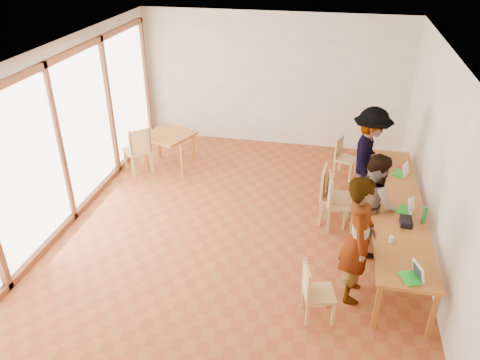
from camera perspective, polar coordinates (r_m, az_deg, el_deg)
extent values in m
plane|color=#9E5026|center=(7.86, -0.50, -7.13)|extent=(8.00, 8.00, 0.00)
cube|color=silver|center=(10.76, 4.05, 11.97)|extent=(6.00, 0.10, 3.00)
cube|color=silver|center=(7.14, 23.70, 0.36)|extent=(0.10, 8.00, 3.00)
cube|color=white|center=(8.18, -21.33, 4.40)|extent=(0.10, 8.00, 3.00)
cube|color=white|center=(6.55, -0.61, 14.75)|extent=(6.00, 8.00, 0.04)
cube|color=#BF632A|center=(7.76, 18.53, -2.93)|extent=(0.80, 4.00, 0.05)
cube|color=#BF632A|center=(6.38, 16.33, -14.62)|extent=(0.06, 0.06, 0.70)
cube|color=#BF632A|center=(9.59, 15.25, 1.36)|extent=(0.06, 0.06, 0.70)
cube|color=#BF632A|center=(6.50, 22.48, -14.95)|extent=(0.06, 0.06, 0.70)
cube|color=#BF632A|center=(9.67, 19.25, 0.95)|extent=(0.06, 0.06, 0.70)
cube|color=#BF632A|center=(9.93, -8.69, 5.47)|extent=(0.90, 0.90, 0.05)
cube|color=#BF632A|center=(9.90, -11.41, 2.73)|extent=(0.05, 0.05, 0.70)
cube|color=#BF632A|center=(10.55, -9.84, 4.57)|extent=(0.05, 0.05, 0.70)
cube|color=#BF632A|center=(9.63, -7.11, 2.35)|extent=(0.05, 0.05, 0.70)
cube|color=#BF632A|center=(10.30, -5.77, 4.26)|extent=(0.05, 0.05, 0.70)
cube|color=#D9B26C|center=(6.33, 9.61, -13.46)|extent=(0.48, 0.48, 0.04)
cube|color=#D9B26C|center=(6.15, 8.13, -12.03)|extent=(0.13, 0.39, 0.41)
cube|color=#D9B26C|center=(8.06, 12.17, -2.84)|extent=(0.51, 0.51, 0.04)
cube|color=#D9B26C|center=(7.90, 10.88, -1.19)|extent=(0.10, 0.46, 0.48)
cube|color=#D9B26C|center=(8.18, 11.48, -2.08)|extent=(0.52, 0.52, 0.05)
cube|color=#D9B26C|center=(8.06, 10.15, -0.20)|extent=(0.09, 0.48, 0.50)
cube|color=#D9B26C|center=(9.77, 12.80, 2.53)|extent=(0.49, 0.49, 0.04)
cube|color=#D9B26C|center=(9.72, 11.96, 3.94)|extent=(0.16, 0.38, 0.41)
cube|color=#D9B26C|center=(9.91, -12.40, 3.56)|extent=(0.68, 0.68, 0.05)
cube|color=#D9B26C|center=(9.61, -12.06, 4.58)|extent=(0.36, 0.38, 0.50)
imported|color=gray|center=(6.43, 14.24, -7.09)|extent=(0.47, 0.70, 1.87)
imported|color=gray|center=(7.53, 16.02, -2.67)|extent=(0.83, 0.95, 1.64)
imported|color=gray|center=(8.76, 15.42, 2.80)|extent=(0.86, 1.28, 1.84)
cube|color=green|center=(6.27, 20.00, -11.18)|extent=(0.28, 0.32, 0.03)
cube|color=white|center=(6.26, 20.92, -10.33)|extent=(0.16, 0.26, 0.22)
cube|color=green|center=(7.59, 19.40, -3.47)|extent=(0.27, 0.31, 0.03)
cube|color=white|center=(7.53, 20.17, -3.06)|extent=(0.16, 0.25, 0.21)
cube|color=green|center=(8.67, 18.86, 0.80)|extent=(0.28, 0.32, 0.03)
cube|color=white|center=(8.60, 19.56, 1.20)|extent=(0.17, 0.26, 0.22)
imported|color=yellow|center=(8.61, 16.72, 1.21)|extent=(0.12, 0.12, 0.09)
cylinder|color=#1E6630|center=(7.33, 21.56, -3.98)|extent=(0.07, 0.07, 0.28)
cylinder|color=silver|center=(6.81, 17.97, -6.91)|extent=(0.07, 0.07, 0.09)
cylinder|color=white|center=(7.82, 20.03, -2.44)|extent=(0.08, 0.08, 0.06)
cube|color=#BC2C45|center=(8.93, 18.94, 1.59)|extent=(0.05, 0.10, 0.01)
cube|color=black|center=(7.26, 19.60, -4.81)|extent=(0.16, 0.26, 0.09)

